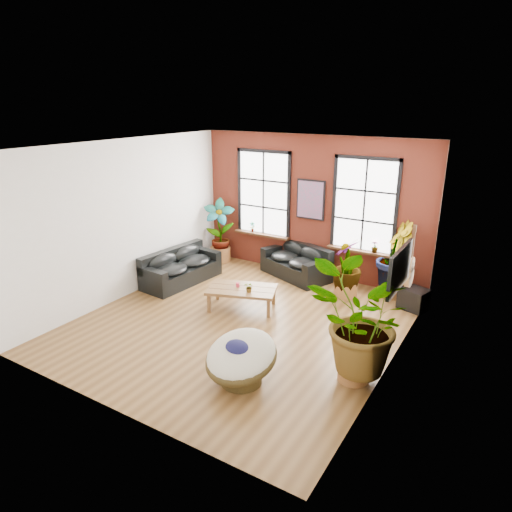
% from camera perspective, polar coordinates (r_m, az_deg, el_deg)
% --- Properties ---
extents(room, '(6.04, 6.54, 3.54)m').
position_cam_1_polar(room, '(8.79, -1.53, 2.23)').
color(room, brown).
rests_on(room, ground).
extents(sofa_back, '(1.99, 1.46, 0.82)m').
position_cam_1_polar(sofa_back, '(11.59, 5.18, -0.78)').
color(sofa_back, black).
rests_on(sofa_back, ground).
extents(sofa_left, '(1.04, 2.11, 0.80)m').
position_cam_1_polar(sofa_left, '(11.36, -9.49, -1.44)').
color(sofa_left, black).
rests_on(sofa_left, ground).
extents(coffee_table, '(1.63, 1.26, 0.55)m').
position_cam_1_polar(coffee_table, '(9.79, -1.77, -4.32)').
color(coffee_table, brown).
rests_on(coffee_table, ground).
extents(papasan_chair, '(1.35, 1.37, 0.87)m').
position_cam_1_polar(papasan_chair, '(7.34, -1.91, -12.55)').
color(papasan_chair, '#403316').
rests_on(papasan_chair, ground).
extents(poster, '(0.74, 0.06, 0.98)m').
position_cam_1_polar(poster, '(11.33, 6.84, 7.01)').
color(poster, black).
rests_on(poster, room).
extents(tv_wall_unit, '(0.13, 1.86, 1.20)m').
position_cam_1_polar(tv_wall_unit, '(8.17, 17.86, -1.56)').
color(tv_wall_unit, black).
rests_on(tv_wall_unit, room).
extents(media_box, '(0.67, 0.61, 0.46)m').
position_cam_1_polar(media_box, '(10.38, 19.12, -5.08)').
color(media_box, black).
rests_on(media_box, ground).
extents(pot_back_left, '(0.68, 0.68, 0.40)m').
position_cam_1_polar(pot_back_left, '(12.73, -4.45, 0.26)').
color(pot_back_left, '#955F31').
rests_on(pot_back_left, ground).
extents(pot_back_right, '(0.71, 0.71, 0.40)m').
position_cam_1_polar(pot_back_right, '(10.89, 16.46, -3.82)').
color(pot_back_right, '#955F31').
rests_on(pot_back_right, ground).
extents(pot_right_wall, '(0.65, 0.65, 0.37)m').
position_cam_1_polar(pot_right_wall, '(7.69, 12.09, -13.69)').
color(pot_right_wall, '#955F31').
rests_on(pot_right_wall, ground).
extents(pot_mid, '(0.62, 0.62, 0.38)m').
position_cam_1_polar(pot_mid, '(10.64, 11.14, -3.98)').
color(pot_mid, '#955F31').
rests_on(pot_mid, ground).
extents(floor_plant_back_left, '(1.01, 0.91, 1.60)m').
position_cam_1_polar(floor_plant_back_left, '(12.48, -4.61, 3.46)').
color(floor_plant_back_left, '#285215').
rests_on(floor_plant_back_left, ground).
extents(floor_plant_back_right, '(0.79, 0.95, 1.61)m').
position_cam_1_polar(floor_plant_back_right, '(10.67, 16.82, 0.01)').
color(floor_plant_back_right, '#285215').
rests_on(floor_plant_back_right, ground).
extents(floor_plant_right_wall, '(2.07, 2.01, 1.75)m').
position_cam_1_polar(floor_plant_right_wall, '(7.24, 12.69, -8.18)').
color(floor_plant_right_wall, '#285215').
rests_on(floor_plant_right_wall, ground).
extents(floor_plant_mid, '(0.77, 0.77, 1.22)m').
position_cam_1_polar(floor_plant_mid, '(10.44, 11.28, -1.15)').
color(floor_plant_mid, '#285215').
rests_on(floor_plant_mid, ground).
extents(table_plant, '(0.21, 0.19, 0.22)m').
position_cam_1_polar(table_plant, '(9.53, -0.84, -3.90)').
color(table_plant, '#285215').
rests_on(table_plant, coffee_table).
extents(sill_plant_left, '(0.17, 0.17, 0.27)m').
position_cam_1_polar(sill_plant_left, '(12.26, -0.46, 3.66)').
color(sill_plant_left, '#285215').
rests_on(sill_plant_left, room).
extents(sill_plant_right, '(0.19, 0.19, 0.27)m').
position_cam_1_polar(sill_plant_right, '(10.95, 14.63, 1.13)').
color(sill_plant_right, '#285215').
rests_on(sill_plant_right, room).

